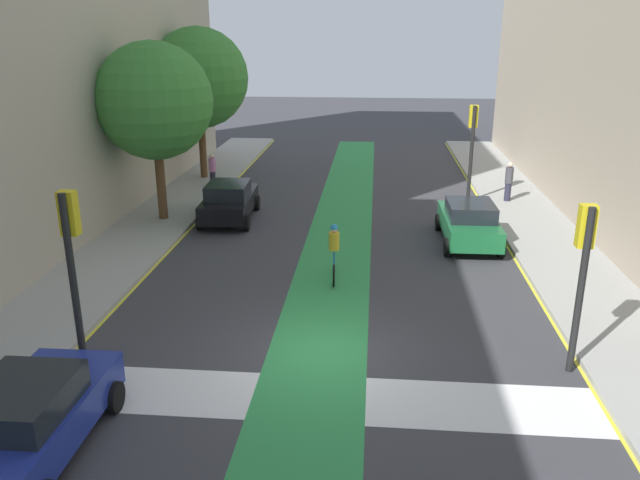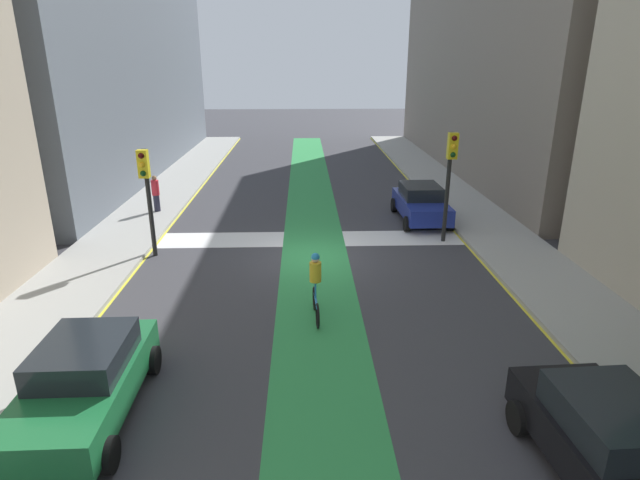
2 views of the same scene
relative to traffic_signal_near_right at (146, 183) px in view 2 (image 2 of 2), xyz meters
The scene contains 14 objects.
ground_plane 6.31m from the traffic_signal_near_right, behind, with size 120.00×120.00×0.00m, color #38383D.
bike_lane_paint 6.41m from the traffic_signal_near_right, behind, with size 2.40×60.00×0.01m, color #2D8C47.
crosswalk_band 6.55m from the traffic_signal_near_right, 162.90° to the right, with size 12.00×1.80×0.01m, color silver.
sidewalk_left 13.46m from the traffic_signal_near_right, behind, with size 3.00×60.00×0.15m, color #9E9E99.
curb_stripe_left 12.00m from the traffic_signal_near_right, behind, with size 0.16×60.00×0.01m, color yellow.
sidewalk_right 3.22m from the traffic_signal_near_right, ahead, with size 3.00×60.00×0.15m, color #9E9E99.
curb_stripe_right 2.75m from the traffic_signal_near_right, 38.79° to the left, with size 0.16×60.00×0.01m, color yellow.
traffic_signal_near_right is the anchor object (origin of this frame).
traffic_signal_near_left 10.96m from the traffic_signal_near_right, behind, with size 0.35×0.52×4.23m.
car_green_right_far 9.07m from the traffic_signal_near_right, 97.12° to the left, with size 2.07×4.23×1.57m.
car_blue_left_near 11.50m from the traffic_signal_near_right, 158.83° to the right, with size 2.06×4.22×1.57m.
car_black_left_far 15.23m from the traffic_signal_near_right, 133.49° to the left, with size 2.19×4.28×1.57m.
cyclist_in_lane 7.67m from the traffic_signal_near_right, 139.99° to the left, with size 0.32×1.73×1.86m.
pedestrian_sidewalk_right_a 5.89m from the traffic_signal_near_right, 76.47° to the right, with size 0.34×0.34×1.65m.
Camera 2 is at (0.28, 17.21, 6.69)m, focal length 28.72 mm.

